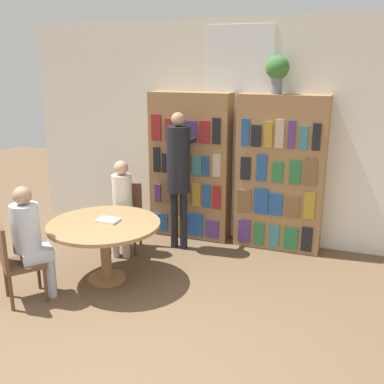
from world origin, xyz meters
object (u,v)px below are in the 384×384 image
(seated_reader_left, at_px, (122,202))
(seated_reader_right, at_px, (30,235))
(bookshelf_right, at_px, (280,174))
(chair_left_side, at_px, (126,213))
(chair_near_camera, at_px, (15,259))
(bookshelf_left, at_px, (190,167))
(reading_table, at_px, (104,232))
(librarian_standing, at_px, (179,167))
(flower_vase, at_px, (277,70))

(seated_reader_left, bearing_deg, seated_reader_right, 62.91)
(bookshelf_right, relative_size, chair_left_side, 2.33)
(chair_near_camera, bearing_deg, bookshelf_right, 86.05)
(bookshelf_left, relative_size, reading_table, 1.62)
(bookshelf_left, bearing_deg, chair_left_side, -131.80)
(bookshelf_right, height_order, librarian_standing, bookshelf_right)
(chair_left_side, bearing_deg, bookshelf_left, -146.45)
(chair_near_camera, distance_m, seated_reader_left, 1.58)
(seated_reader_left, height_order, seated_reader_right, seated_reader_right)
(seated_reader_right, bearing_deg, flower_vase, 87.29)
(chair_left_side, height_order, seated_reader_right, seated_reader_right)
(seated_reader_left, bearing_deg, chair_left_side, -90.00)
(bookshelf_left, xyz_separation_m, bookshelf_right, (1.26, -0.00, -0.00))
(flower_vase, height_order, chair_left_side, flower_vase)
(bookshelf_right, bearing_deg, seated_reader_left, -154.13)
(flower_vase, height_order, reading_table, flower_vase)
(bookshelf_left, distance_m, seated_reader_left, 1.14)
(flower_vase, bearing_deg, chair_near_camera, -131.91)
(flower_vase, height_order, librarian_standing, flower_vase)
(bookshelf_left, relative_size, chair_near_camera, 2.33)
(chair_near_camera, relative_size, seated_reader_left, 0.71)
(bookshelf_right, height_order, seated_reader_left, bookshelf_right)
(flower_vase, height_order, seated_reader_left, flower_vase)
(flower_vase, xyz_separation_m, seated_reader_right, (-2.06, -2.29, -1.63))
(reading_table, bearing_deg, seated_reader_right, -129.35)
(flower_vase, bearing_deg, seated_reader_left, -152.70)
(bookshelf_right, xyz_separation_m, librarian_standing, (-1.23, -0.50, 0.11))
(seated_reader_left, bearing_deg, bookshelf_right, -168.79)
(chair_left_side, bearing_deg, librarian_standing, -176.14)
(reading_table, distance_m, chair_left_side, 0.98)
(flower_vase, bearing_deg, bookshelf_left, -179.75)
(chair_near_camera, xyz_separation_m, seated_reader_right, (0.11, 0.14, 0.22))
(seated_reader_right, bearing_deg, bookshelf_right, 85.83)
(seated_reader_left, distance_m, seated_reader_right, 1.41)
(bookshelf_right, distance_m, chair_near_camera, 3.37)
(chair_near_camera, bearing_deg, reading_table, 90.00)
(chair_left_side, bearing_deg, flower_vase, -172.54)
(bookshelf_left, distance_m, chair_near_camera, 2.68)
(flower_vase, xyz_separation_m, seated_reader_left, (-1.76, -0.91, -1.64))
(flower_vase, relative_size, chair_near_camera, 0.53)
(chair_near_camera, height_order, chair_left_side, same)
(reading_table, xyz_separation_m, chair_near_camera, (-0.62, -0.75, -0.11))
(chair_left_side, distance_m, seated_reader_right, 1.59)
(seated_reader_right, height_order, librarian_standing, librarian_standing)
(chair_near_camera, xyz_separation_m, chair_left_side, (0.37, 1.69, 0.00))
(librarian_standing, bearing_deg, chair_left_side, -161.49)
(chair_near_camera, bearing_deg, chair_left_side, 117.00)
(flower_vase, distance_m, chair_left_side, 2.69)
(flower_vase, xyz_separation_m, librarian_standing, (-1.13, -0.51, -1.21))
(chair_left_side, distance_m, seated_reader_left, 0.28)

